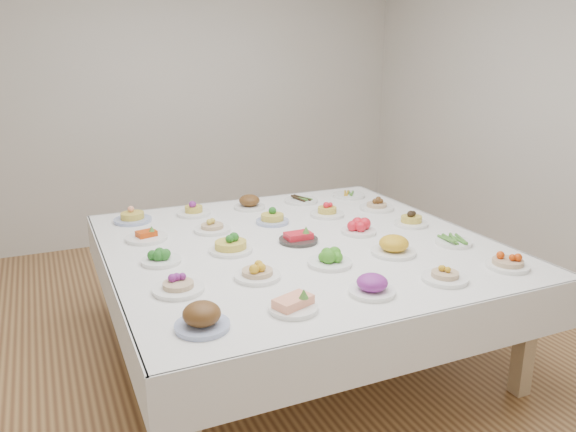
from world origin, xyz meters
name	(u,v)px	position (x,y,z in m)	size (l,w,h in m)	color
room_envelope	(260,62)	(0.00, 0.00, 1.83)	(5.02, 5.02, 2.81)	#A77B45
display_table	(298,252)	(0.16, -0.19, 0.69)	(2.30, 2.30, 0.75)	white
dish_0	(202,315)	(-0.70, -1.05, 0.81)	(0.24, 0.24, 0.14)	#4C66B2
dish_1	(293,301)	(-0.27, -1.05, 0.80)	(0.23, 0.23, 0.11)	white
dish_2	(372,282)	(0.16, -1.04, 0.81)	(0.23, 0.23, 0.13)	white
dish_3	(445,272)	(0.59, -1.06, 0.80)	(0.24, 0.24, 0.11)	white
dish_4	(508,258)	(1.02, -1.06, 0.81)	(0.23, 0.23, 0.13)	white
dish_5	(178,281)	(-0.70, -0.63, 0.81)	(0.25, 0.25, 0.13)	white
dish_6	(257,266)	(-0.28, -0.63, 0.82)	(0.25, 0.25, 0.14)	white
dish_7	(330,256)	(0.16, -0.62, 0.80)	(0.25, 0.25, 0.11)	white
dish_8	(394,244)	(0.58, -0.62, 0.81)	(0.26, 0.26, 0.14)	white
dish_9	(454,241)	(1.02, -0.62, 0.77)	(0.23, 0.22, 0.05)	white
dish_10	(161,256)	(-0.69, -0.20, 0.79)	(0.22, 0.22, 0.09)	white
dish_11	(231,240)	(-0.28, -0.19, 0.82)	(0.25, 0.25, 0.15)	white
dish_12	(298,235)	(0.16, -0.19, 0.80)	(0.24, 0.24, 0.11)	#2D2B28
dish_13	(359,226)	(0.60, -0.19, 0.80)	(0.22, 0.22, 0.11)	white
dish_14	(411,218)	(1.01, -0.19, 0.80)	(0.22, 0.22, 0.12)	white
dish_15	(146,234)	(-0.69, 0.24, 0.79)	(0.26, 0.26, 0.10)	white
dish_16	(212,222)	(-0.26, 0.24, 0.82)	(0.24, 0.24, 0.14)	white
dish_17	(272,215)	(0.17, 0.24, 0.81)	(0.22, 0.22, 0.13)	#4C66B2
dish_18	(327,209)	(0.60, 0.25, 0.80)	(0.24, 0.24, 0.12)	white
dish_19	(377,201)	(1.02, 0.25, 0.81)	(0.25, 0.25, 0.13)	white
dish_20	(132,213)	(-0.71, 0.67, 0.82)	(0.25, 0.25, 0.15)	#4C66B2
dish_21	(194,208)	(-0.28, 0.66, 0.80)	(0.24, 0.24, 0.12)	white
dish_22	(249,200)	(0.15, 0.66, 0.81)	(0.23, 0.23, 0.14)	white
dish_23	(301,199)	(0.59, 0.67, 0.78)	(0.26, 0.26, 0.06)	white
dish_24	(349,194)	(1.02, 0.66, 0.77)	(0.26, 0.26, 0.05)	white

